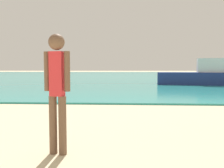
# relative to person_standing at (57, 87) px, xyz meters

# --- Properties ---
(water) EXTENTS (160.00, 60.00, 0.06)m
(water) POSITION_rel_person_standing_xyz_m (0.80, 34.41, -0.91)
(water) COLOR teal
(water) RESTS_ON ground
(person_standing) EXTENTS (0.37, 0.22, 1.65)m
(person_standing) POSITION_rel_person_standing_xyz_m (0.00, 0.00, 0.00)
(person_standing) COLOR brown
(person_standing) RESTS_ON ground
(boat_near) EXTENTS (5.43, 2.70, 1.77)m
(boat_near) POSITION_rel_person_standing_xyz_m (6.04, 13.17, -0.27)
(boat_near) COLOR navy
(boat_near) RESTS_ON water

